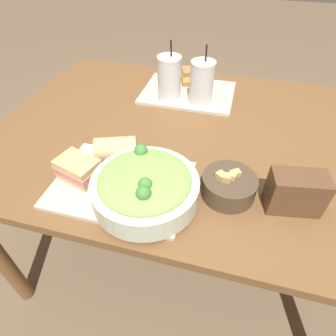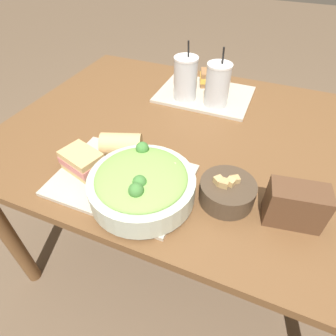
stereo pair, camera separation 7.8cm
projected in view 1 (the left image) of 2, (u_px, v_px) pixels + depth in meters
name	position (u px, v px, depth m)	size (l,w,h in m)	color
ground_plane	(180.00, 243.00, 1.55)	(12.00, 12.00, 0.00)	brown
dining_table	(186.00, 149.00, 1.09)	(1.41, 1.03, 0.75)	brown
tray_near	(122.00, 184.00, 0.82)	(0.39, 0.29, 0.01)	#BCB29E
tray_far	(188.00, 93.00, 1.23)	(0.39, 0.29, 0.01)	#BCB29E
salad_bowl	(145.00, 186.00, 0.75)	(0.29, 0.29, 0.11)	beige
soup_bowl	(229.00, 185.00, 0.78)	(0.15, 0.15, 0.08)	#473828
sandwich_near	(78.00, 169.00, 0.82)	(0.14, 0.12, 0.06)	tan
baguette_near	(117.00, 149.00, 0.88)	(0.15, 0.11, 0.07)	tan
sandwich_far	(194.00, 76.00, 1.27)	(0.13, 0.12, 0.06)	olive
drink_cup_dark	(169.00, 79.00, 1.14)	(0.10, 0.10, 0.24)	silver
drink_cup_red	(202.00, 84.00, 1.11)	(0.10, 0.10, 0.23)	silver
chip_bag	(296.00, 192.00, 0.73)	(0.15, 0.10, 0.11)	brown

